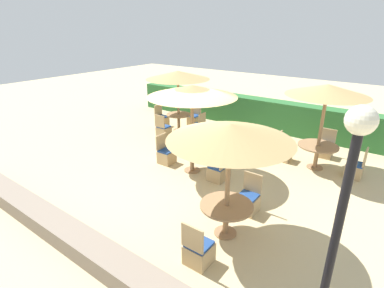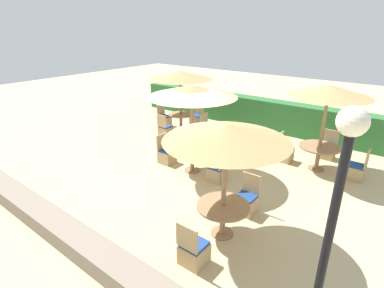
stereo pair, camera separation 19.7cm
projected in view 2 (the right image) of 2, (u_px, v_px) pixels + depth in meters
name	position (u px, v px, depth m)	size (l,w,h in m)	color
ground_plane	(179.00, 179.00, 8.67)	(40.00, 40.00, 0.00)	#C6B284
hedge_row	(266.00, 114.00, 12.68)	(13.00, 0.70, 1.26)	#2D6B33
stone_border	(69.00, 235.00, 6.05)	(10.00, 0.56, 0.39)	gray
lamp_post	(340.00, 183.00, 3.66)	(0.36, 0.36, 3.32)	black
parasol_center	(192.00, 91.00, 8.26)	(2.54, 2.54, 2.62)	#93704C
round_table_center	(192.00, 153.00, 8.95)	(1.04, 1.04, 0.75)	#93704C
patio_chair_center_north	(211.00, 153.00, 9.75)	(0.46, 0.46, 0.93)	tan
patio_chair_center_west	(167.00, 155.00, 9.62)	(0.46, 0.46, 0.93)	tan
patio_chair_center_east	(217.00, 172.00, 8.49)	(0.46, 0.46, 0.93)	tan
parasol_back_left	(180.00, 75.00, 11.81)	(2.54, 2.54, 2.48)	#93704C
round_table_back_left	(181.00, 118.00, 12.46)	(1.00, 1.00, 0.72)	#93704C
patio_chair_back_left_north	(197.00, 119.00, 13.29)	(0.46, 0.46, 0.93)	tan
patio_chair_back_left_south	(165.00, 130.00, 11.88)	(0.46, 0.46, 0.93)	tan
patio_chair_back_left_west	(164.00, 120.00, 13.17)	(0.46, 0.46, 0.93)	tan
patio_chair_back_left_east	(200.00, 129.00, 12.06)	(0.46, 0.46, 0.93)	tan
parasol_front_right	(227.00, 133.00, 5.55)	(2.43, 2.43, 2.46)	#93704C
round_table_front_right	(223.00, 211.00, 6.18)	(1.10, 1.10, 0.71)	#93704C
patio_chair_front_right_north	(246.00, 202.00, 7.05)	(0.46, 0.46, 0.93)	tan
patio_chair_front_right_south	(193.00, 251.00, 5.52)	(0.46, 0.46, 0.93)	tan
parasol_back_right	(329.00, 91.00, 8.37)	(2.32, 2.32, 2.61)	#93704C
round_table_back_right	(319.00, 151.00, 9.04)	(1.19, 1.19, 0.76)	#93704C
patio_chair_back_right_north	(327.00, 150.00, 9.96)	(0.46, 0.46, 0.93)	tan
patio_chair_back_right_west	(284.00, 153.00, 9.75)	(0.46, 0.46, 0.93)	tan
patio_chair_back_right_east	(357.00, 171.00, 8.57)	(0.46, 0.46, 0.93)	tan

